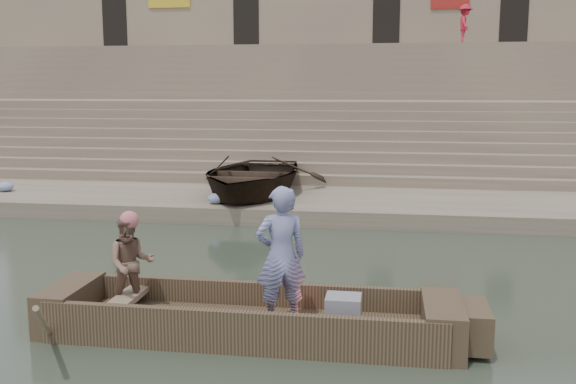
% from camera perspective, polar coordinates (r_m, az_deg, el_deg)
% --- Properties ---
extents(ground, '(120.00, 120.00, 0.00)m').
position_cam_1_polar(ground, '(10.90, -20.80, -9.09)').
color(ground, '#2A3628').
rests_on(ground, ground).
extents(lower_landing, '(32.00, 4.00, 0.40)m').
position_cam_1_polar(lower_landing, '(18.02, -8.28, -0.81)').
color(lower_landing, gray).
rests_on(lower_landing, ground).
extents(mid_landing, '(32.00, 3.00, 2.80)m').
position_cam_1_polar(mid_landing, '(25.09, -3.31, 4.85)').
color(mid_landing, gray).
rests_on(mid_landing, ground).
extents(upper_landing, '(32.00, 3.00, 5.20)m').
position_cam_1_polar(upper_landing, '(31.90, -0.67, 7.97)').
color(upper_landing, gray).
rests_on(upper_landing, ground).
extents(ghat_steps, '(32.00, 11.00, 5.20)m').
position_cam_1_polar(ghat_steps, '(26.71, -2.56, 5.99)').
color(ghat_steps, gray).
rests_on(ghat_steps, ground).
extents(building_wall, '(32.00, 5.07, 11.20)m').
position_cam_1_polar(building_wall, '(35.91, 0.40, 12.90)').
color(building_wall, gray).
rests_on(building_wall, ground).
extents(main_rowboat, '(5.00, 1.30, 0.22)m').
position_cam_1_polar(main_rowboat, '(8.94, -3.52, -11.82)').
color(main_rowboat, brown).
rests_on(main_rowboat, ground).
extents(rowboat_trim, '(6.04, 2.63, 2.02)m').
position_cam_1_polar(rowboat_trim, '(8.82, -2.19, -10.72)').
color(rowboat_trim, brown).
rests_on(rowboat_trim, ground).
extents(standing_man, '(0.79, 0.67, 1.85)m').
position_cam_1_polar(standing_man, '(8.46, -0.63, -5.65)').
color(standing_man, navy).
rests_on(standing_man, main_rowboat).
extents(rowing_man, '(0.81, 0.74, 1.35)m').
position_cam_1_polar(rowing_man, '(9.29, -13.63, -6.14)').
color(rowing_man, '#287A5A').
rests_on(rowing_man, main_rowboat).
extents(television, '(0.46, 0.42, 0.40)m').
position_cam_1_polar(television, '(8.66, 4.81, -10.35)').
color(television, gray).
rests_on(television, main_rowboat).
extents(beached_rowboat, '(3.89, 5.31, 1.07)m').
position_cam_1_polar(beached_rowboat, '(17.64, -3.26, 1.47)').
color(beached_rowboat, '#2D2116').
rests_on(beached_rowboat, lower_landing).
extents(pedestrian, '(0.66, 1.13, 1.75)m').
position_cam_1_polar(pedestrian, '(31.07, 15.28, 14.03)').
color(pedestrian, '#B71F30').
rests_on(pedestrian, upper_landing).
extents(cloth_bundles, '(7.35, 1.87, 0.26)m').
position_cam_1_polar(cloth_bundles, '(17.78, -11.70, 0.04)').
color(cloth_bundles, '#3F5999').
rests_on(cloth_bundles, lower_landing).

